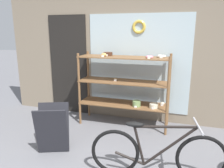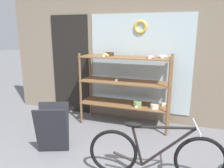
{
  "view_description": "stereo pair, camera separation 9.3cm",
  "coord_description": "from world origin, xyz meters",
  "views": [
    {
      "loc": [
        0.95,
        -1.86,
        1.79
      ],
      "look_at": [
        0.0,
        1.25,
        0.99
      ],
      "focal_mm": 35.0,
      "sensor_mm": 36.0,
      "label": 1
    },
    {
      "loc": [
        1.04,
        -1.83,
        1.79
      ],
      "look_at": [
        0.0,
        1.25,
        0.99
      ],
      "focal_mm": 35.0,
      "sensor_mm": 36.0,
      "label": 2
    }
  ],
  "objects": [
    {
      "name": "bicycle",
      "position": [
        0.78,
        0.57,
        0.33
      ],
      "size": [
        1.63,
        0.46,
        0.74
      ],
      "rotation": [
        0.0,
        0.0,
        0.15
      ],
      "color": "black",
      "rests_on": "ground_plane"
    },
    {
      "name": "storefront_facade",
      "position": [
        -0.04,
        2.39,
        1.47
      ],
      "size": [
        5.3,
        0.13,
        3.01
      ],
      "color": "gray",
      "rests_on": "ground_plane"
    },
    {
      "name": "display_case",
      "position": [
        0.04,
        2.0,
        0.84
      ],
      "size": [
        1.68,
        0.49,
        1.39
      ],
      "color": "brown",
      "rests_on": "ground_plane"
    },
    {
      "name": "sandwich_board",
      "position": [
        -0.75,
        0.71,
        0.37
      ],
      "size": [
        0.56,
        0.52,
        0.73
      ],
      "rotation": [
        0.0,
        0.0,
        0.37
      ],
      "color": "#232328",
      "rests_on": "ground_plane"
    }
  ]
}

